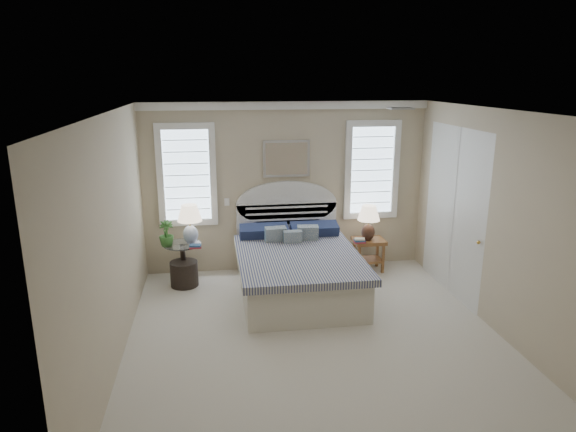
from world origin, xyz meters
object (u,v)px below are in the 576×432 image
Objects in this scene: bed at (297,267)px; floor_pot at (184,274)px; lamp_right at (369,219)px; nightstand_right at (369,248)px; side_table_left at (183,259)px; lamp_left at (190,220)px.

bed reaches higher than floor_pot.
lamp_right is at bearing 3.44° from floor_pot.
lamp_right is (1.27, 0.66, 0.49)m from bed.
floor_pot is (-1.64, 0.48, -0.20)m from bed.
nightstand_right is 2.95m from floor_pot.
side_table_left is 2.96m from lamp_right.
floor_pot is 0.72× the size of lamp_right.
bed is 1.75m from side_table_left.
bed is 3.79× the size of lamp_left.
bed is 4.29× the size of nightstand_right.
side_table_left is at bearing -178.68° from lamp_right.
floor_pot is (0.01, -0.11, -0.20)m from side_table_left.
lamp_left reaches higher than lamp_right.
lamp_right reaches higher than nightstand_right.
lamp_right is at bearing 1.32° from side_table_left.
bed is 1.47m from nightstand_right.
side_table_left is 1.05× the size of lamp_left.
nightstand_right is at bearing 1.94° from side_table_left.
nightstand_right is at bearing 4.05° from floor_pot.
lamp_left reaches higher than floor_pot.
nightstand_right is (1.30, 0.69, 0.00)m from bed.
lamp_left reaches higher than nightstand_right.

